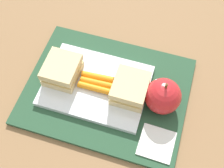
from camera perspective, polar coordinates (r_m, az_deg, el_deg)
ground_plane at (r=0.68m, az=-1.01°, el=-1.51°), size 2.40×2.40×0.00m
lunchbag_mat at (r=0.67m, az=-1.02°, el=-1.30°), size 0.36×0.28×0.01m
food_tray at (r=0.67m, az=-3.08°, el=-0.29°), size 0.23×0.17×0.01m
sandwich_half_left at (r=0.66m, az=-9.60°, el=2.65°), size 0.07×0.08×0.04m
sandwich_half_right at (r=0.63m, az=3.52°, el=-0.85°), size 0.07×0.08×0.04m
carrot_sticks_bundle at (r=0.65m, az=-3.06°, el=0.29°), size 0.08×0.04×0.02m
apple at (r=0.62m, az=9.70°, el=-2.58°), size 0.08×0.08×0.09m
paper_napkin at (r=0.62m, az=8.55°, el=-11.20°), size 0.07×0.07×0.00m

